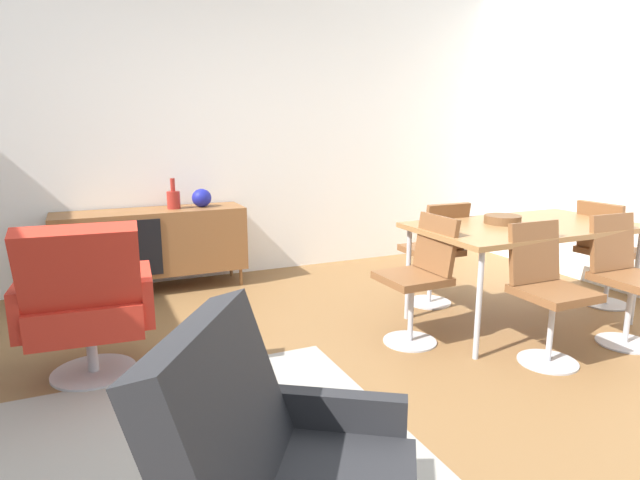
% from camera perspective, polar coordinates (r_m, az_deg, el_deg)
% --- Properties ---
extents(ground_plane, '(8.32, 8.32, 0.00)m').
position_cam_1_polar(ground_plane, '(3.05, 0.02, -15.97)').
color(ground_plane, brown).
extents(wall_back, '(6.80, 0.12, 2.80)m').
position_cam_1_polar(wall_back, '(5.17, -12.14, 11.51)').
color(wall_back, white).
rests_on(wall_back, ground_plane).
extents(sideboard, '(1.60, 0.45, 0.72)m').
position_cam_1_polar(sideboard, '(4.88, -17.56, -0.19)').
color(sideboard, brown).
rests_on(sideboard, ground_plane).
extents(vase_cobalt, '(0.17, 0.17, 0.16)m').
position_cam_1_polar(vase_cobalt, '(4.89, -12.57, 4.42)').
color(vase_cobalt, navy).
rests_on(vase_cobalt, sideboard).
extents(vase_sculptural_dark, '(0.11, 0.11, 0.27)m').
position_cam_1_polar(vase_sculptural_dark, '(4.85, -15.43, 4.28)').
color(vase_sculptural_dark, maroon).
rests_on(vase_sculptural_dark, sideboard).
extents(dining_table, '(1.60, 0.90, 0.74)m').
position_cam_1_polar(dining_table, '(4.11, 21.02, 1.00)').
color(dining_table, olive).
rests_on(dining_table, ground_plane).
extents(wooden_bowl_on_table, '(0.26, 0.26, 0.06)m').
position_cam_1_polar(wooden_bowl_on_table, '(4.08, 18.97, 2.10)').
color(wooden_bowl_on_table, brown).
rests_on(wooden_bowl_on_table, dining_table).
extents(dining_chair_front_right, '(0.41, 0.43, 0.86)m').
position_cam_1_polar(dining_chair_front_right, '(4.08, 29.84, -3.21)').
color(dining_chair_front_right, brown).
rests_on(dining_chair_front_right, ground_plane).
extents(dining_chair_back_left, '(0.41, 0.43, 0.86)m').
position_cam_1_polar(dining_chair_back_left, '(4.35, 12.31, -0.97)').
color(dining_chair_back_left, brown).
rests_on(dining_chair_back_left, ground_plane).
extents(dining_chair_far_end, '(0.45, 0.43, 0.86)m').
position_cam_1_polar(dining_chair_far_end, '(4.82, 28.35, -0.89)').
color(dining_chair_far_end, brown).
rests_on(dining_chair_far_end, ground_plane).
extents(dining_chair_front_left, '(0.40, 0.43, 0.86)m').
position_cam_1_polar(dining_chair_front_left, '(3.54, 23.10, -4.68)').
color(dining_chair_front_left, brown).
rests_on(dining_chair_front_left, ground_plane).
extents(dining_chair_near_window, '(0.43, 0.41, 0.86)m').
position_cam_1_polar(dining_chair_near_window, '(3.60, 10.65, -3.63)').
color(dining_chair_near_window, brown).
rests_on(dining_chair_near_window, ground_plane).
extents(lounge_chair_red, '(0.76, 0.70, 0.95)m').
position_cam_1_polar(lounge_chair_red, '(3.29, -23.78, -6.05)').
color(lounge_chair_red, red).
rests_on(lounge_chair_red, ground_plane).
extents(area_rug, '(2.20, 1.70, 0.01)m').
position_cam_1_polar(area_rug, '(2.62, -16.31, -21.61)').
color(area_rug, gray).
rests_on(area_rug, ground_plane).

